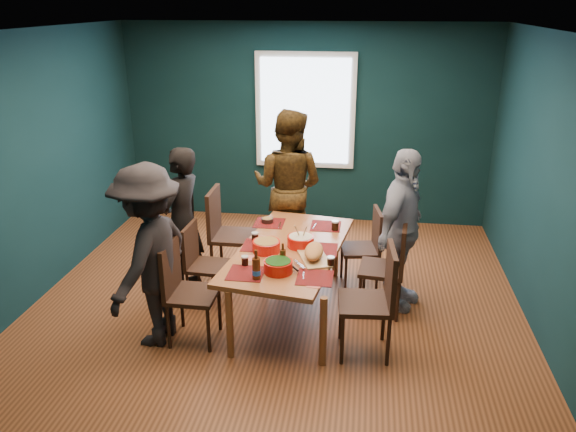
{
  "coord_description": "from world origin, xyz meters",
  "views": [
    {
      "loc": [
        0.84,
        -5.06,
        2.96
      ],
      "look_at": [
        0.14,
        -0.12,
        1.03
      ],
      "focal_mm": 35.0,
      "sensor_mm": 36.0,
      "label": 1
    }
  ],
  "objects_px": {
    "chair_right_near": "(377,294)",
    "person_back": "(288,186)",
    "person_right": "(401,230)",
    "cutting_board": "(314,253)",
    "bowl_dumpling": "(301,241)",
    "bowl_herbs": "(278,266)",
    "chair_left_mid": "(200,258)",
    "chair_left_far": "(224,227)",
    "chair_left_near": "(183,285)",
    "bowl_salad": "(266,246)",
    "chair_right_far": "(368,242)",
    "chair_right_mid": "(392,262)",
    "person_near_left": "(150,256)",
    "person_far_left": "(182,221)",
    "dining_table": "(290,254)"
  },
  "relations": [
    {
      "from": "bowl_dumpling",
      "to": "cutting_board",
      "type": "height_order",
      "value": "bowl_dumpling"
    },
    {
      "from": "dining_table",
      "to": "bowl_dumpling",
      "type": "distance_m",
      "value": 0.17
    },
    {
      "from": "person_far_left",
      "to": "bowl_herbs",
      "type": "height_order",
      "value": "person_far_left"
    },
    {
      "from": "bowl_dumpling",
      "to": "bowl_herbs",
      "type": "height_order",
      "value": "bowl_dumpling"
    },
    {
      "from": "person_right",
      "to": "cutting_board",
      "type": "distance_m",
      "value": 0.96
    },
    {
      "from": "chair_left_far",
      "to": "bowl_dumpling",
      "type": "relative_size",
      "value": 3.94
    },
    {
      "from": "person_far_left",
      "to": "person_near_left",
      "type": "xyz_separation_m",
      "value": [
        0.03,
        -0.99,
        0.05
      ]
    },
    {
      "from": "chair_left_far",
      "to": "chair_left_near",
      "type": "height_order",
      "value": "chair_left_far"
    },
    {
      "from": "dining_table",
      "to": "chair_left_near",
      "type": "bearing_deg",
      "value": -136.81
    },
    {
      "from": "bowl_salad",
      "to": "bowl_dumpling",
      "type": "xyz_separation_m",
      "value": [
        0.31,
        0.17,
        0.0
      ]
    },
    {
      "from": "bowl_dumpling",
      "to": "cutting_board",
      "type": "relative_size",
      "value": 0.43
    },
    {
      "from": "person_right",
      "to": "bowl_salad",
      "type": "height_order",
      "value": "person_right"
    },
    {
      "from": "chair_right_far",
      "to": "person_far_left",
      "type": "height_order",
      "value": "person_far_left"
    },
    {
      "from": "person_near_left",
      "to": "bowl_salad",
      "type": "height_order",
      "value": "person_near_left"
    },
    {
      "from": "chair_right_far",
      "to": "person_right",
      "type": "relative_size",
      "value": 0.53
    },
    {
      "from": "chair_right_far",
      "to": "person_near_left",
      "type": "xyz_separation_m",
      "value": [
        -1.91,
        -1.35,
        0.33
      ]
    },
    {
      "from": "chair_left_near",
      "to": "bowl_salad",
      "type": "xyz_separation_m",
      "value": [
        0.68,
        0.5,
        0.2
      ]
    },
    {
      "from": "bowl_salad",
      "to": "bowl_dumpling",
      "type": "height_order",
      "value": "bowl_dumpling"
    },
    {
      "from": "chair_left_far",
      "to": "bowl_herbs",
      "type": "bearing_deg",
      "value": -56.38
    },
    {
      "from": "person_right",
      "to": "cutting_board",
      "type": "bearing_deg",
      "value": 145.54
    },
    {
      "from": "chair_right_mid",
      "to": "chair_right_near",
      "type": "relative_size",
      "value": 0.94
    },
    {
      "from": "bowl_salad",
      "to": "person_right",
      "type": "bearing_deg",
      "value": 18.01
    },
    {
      "from": "dining_table",
      "to": "bowl_dumpling",
      "type": "relative_size",
      "value": 7.46
    },
    {
      "from": "person_far_left",
      "to": "bowl_dumpling",
      "type": "bearing_deg",
      "value": 94.54
    },
    {
      "from": "person_near_left",
      "to": "cutting_board",
      "type": "distance_m",
      "value": 1.48
    },
    {
      "from": "person_near_left",
      "to": "bowl_salad",
      "type": "bearing_deg",
      "value": 129.95
    },
    {
      "from": "chair_left_mid",
      "to": "chair_right_mid",
      "type": "distance_m",
      "value": 1.93
    },
    {
      "from": "chair_right_near",
      "to": "chair_right_mid",
      "type": "bearing_deg",
      "value": 73.65
    },
    {
      "from": "cutting_board",
      "to": "chair_right_far",
      "type": "bearing_deg",
      "value": 40.51
    },
    {
      "from": "dining_table",
      "to": "chair_right_far",
      "type": "height_order",
      "value": "chair_right_far"
    },
    {
      "from": "chair_right_near",
      "to": "cutting_board",
      "type": "distance_m",
      "value": 0.72
    },
    {
      "from": "dining_table",
      "to": "person_right",
      "type": "xyz_separation_m",
      "value": [
        1.07,
        0.3,
        0.19
      ]
    },
    {
      "from": "chair_left_mid",
      "to": "chair_left_near",
      "type": "xyz_separation_m",
      "value": [
        0.05,
        -0.69,
        0.06
      ]
    },
    {
      "from": "bowl_salad",
      "to": "bowl_herbs",
      "type": "height_order",
      "value": "bowl_herbs"
    },
    {
      "from": "bowl_dumpling",
      "to": "cutting_board",
      "type": "distance_m",
      "value": 0.3
    },
    {
      "from": "chair_right_far",
      "to": "bowl_dumpling",
      "type": "bearing_deg",
      "value": -146.11
    },
    {
      "from": "chair_left_mid",
      "to": "bowl_dumpling",
      "type": "relative_size",
      "value": 3.24
    },
    {
      "from": "chair_right_near",
      "to": "person_far_left",
      "type": "relative_size",
      "value": 0.64
    },
    {
      "from": "chair_right_near",
      "to": "person_back",
      "type": "distance_m",
      "value": 2.16
    },
    {
      "from": "chair_right_far",
      "to": "bowl_herbs",
      "type": "xyz_separation_m",
      "value": [
        -0.79,
        -1.22,
        0.25
      ]
    },
    {
      "from": "chair_right_near",
      "to": "person_right",
      "type": "xyz_separation_m",
      "value": [
        0.23,
        0.9,
        0.23
      ]
    },
    {
      "from": "bowl_dumpling",
      "to": "bowl_herbs",
      "type": "distance_m",
      "value": 0.59
    },
    {
      "from": "bowl_salad",
      "to": "chair_left_near",
      "type": "bearing_deg",
      "value": -143.37
    },
    {
      "from": "chair_right_far",
      "to": "person_right",
      "type": "xyz_separation_m",
      "value": [
        0.31,
        -0.39,
        0.32
      ]
    },
    {
      "from": "chair_left_near",
      "to": "person_near_left",
      "type": "bearing_deg",
      "value": -170.52
    },
    {
      "from": "chair_left_near",
      "to": "cutting_board",
      "type": "height_order",
      "value": "chair_left_near"
    },
    {
      "from": "person_back",
      "to": "person_near_left",
      "type": "height_order",
      "value": "person_back"
    },
    {
      "from": "chair_left_mid",
      "to": "bowl_herbs",
      "type": "bearing_deg",
      "value": -30.26
    },
    {
      "from": "chair_left_near",
      "to": "bowl_herbs",
      "type": "height_order",
      "value": "chair_left_near"
    },
    {
      "from": "chair_left_near",
      "to": "bowl_herbs",
      "type": "bearing_deg",
      "value": 6.46
    }
  ]
}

